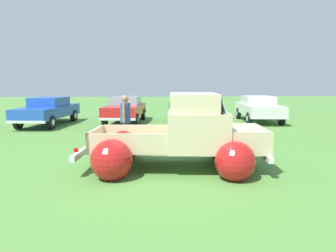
{
  "coord_description": "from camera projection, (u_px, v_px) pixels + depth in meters",
  "views": [
    {
      "loc": [
        -0.53,
        -7.57,
        2.19
      ],
      "look_at": [
        0.0,
        1.49,
        0.88
      ],
      "focal_mm": 32.41,
      "sensor_mm": 36.0,
      "label": 1
    }
  ],
  "objects": [
    {
      "name": "ground_plane",
      "position": [
        171.0,
        168.0,
        7.82
      ],
      "size": [
        80.0,
        80.0,
        0.0
      ],
      "primitive_type": "plane",
      "color": "#548C3D"
    },
    {
      "name": "vintage_pickup_truck",
      "position": [
        187.0,
        139.0,
        7.71
      ],
      "size": [
        4.76,
        3.06,
        1.96
      ],
      "rotation": [
        0.0,
        0.0,
        -0.08
      ],
      "color": "black",
      "rests_on": "ground"
    },
    {
      "name": "show_car_0",
      "position": [
        48.0,
        110.0,
        15.69
      ],
      "size": [
        2.28,
        4.81,
        1.43
      ],
      "rotation": [
        0.0,
        0.0,
        -1.68
      ],
      "color": "black",
      "rests_on": "ground"
    },
    {
      "name": "show_car_1",
      "position": [
        125.0,
        108.0,
        16.6
      ],
      "size": [
        2.23,
        4.56,
        1.43
      ],
      "rotation": [
        0.0,
        0.0,
        -1.68
      ],
      "color": "black",
      "rests_on": "ground"
    },
    {
      "name": "show_car_2",
      "position": [
        187.0,
        108.0,
        16.91
      ],
      "size": [
        1.89,
        4.53,
        1.43
      ],
      "rotation": [
        0.0,
        0.0,
        -1.55
      ],
      "color": "black",
      "rests_on": "ground"
    },
    {
      "name": "show_car_3",
      "position": [
        258.0,
        108.0,
        17.03
      ],
      "size": [
        2.22,
        4.41,
        1.43
      ],
      "rotation": [
        0.0,
        0.0,
        -1.66
      ],
      "color": "black",
      "rests_on": "ground"
    },
    {
      "name": "spectator_0",
      "position": [
        125.0,
        118.0,
        10.07
      ],
      "size": [
        0.38,
        0.54,
        1.78
      ],
      "rotation": [
        0.0,
        0.0,
        6.16
      ],
      "color": "#4C4742",
      "rests_on": "ground"
    }
  ]
}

